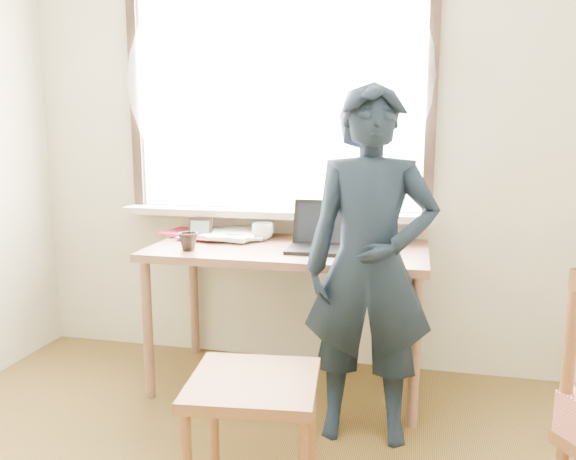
% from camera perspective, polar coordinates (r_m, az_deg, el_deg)
% --- Properties ---
extents(room_shell, '(3.52, 4.02, 2.61)m').
position_cam_1_polar(room_shell, '(1.61, -11.00, 17.93)').
color(room_shell, beige).
rests_on(room_shell, ground).
extents(desk, '(1.48, 0.74, 0.79)m').
position_cam_1_polar(desk, '(3.05, 0.02, -3.20)').
color(desk, brown).
rests_on(desk, ground).
extents(laptop, '(0.37, 0.30, 0.25)m').
position_cam_1_polar(laptop, '(2.96, 3.76, -0.85)').
color(laptop, black).
rests_on(laptop, desk).
extents(mug_white, '(0.17, 0.17, 0.10)m').
position_cam_1_polar(mug_white, '(3.21, -2.60, -0.14)').
color(mug_white, white).
rests_on(mug_white, desk).
extents(mug_dark, '(0.14, 0.14, 0.09)m').
position_cam_1_polar(mug_dark, '(2.97, -10.11, -1.18)').
color(mug_dark, black).
rests_on(mug_dark, desk).
extents(mouse, '(0.09, 0.06, 0.04)m').
position_cam_1_polar(mouse, '(2.86, 9.49, -2.18)').
color(mouse, black).
rests_on(mouse, desk).
extents(desk_clutter, '(0.76, 0.52, 0.04)m').
position_cam_1_polar(desk_clutter, '(3.34, -7.04, -0.30)').
color(desk_clutter, white).
rests_on(desk_clutter, desk).
extents(book_a, '(0.22, 0.30, 0.03)m').
position_cam_1_polar(book_a, '(3.32, -5.54, -0.46)').
color(book_a, white).
rests_on(book_a, desk).
extents(book_b, '(0.30, 0.33, 0.02)m').
position_cam_1_polar(book_b, '(3.21, 7.50, -0.94)').
color(book_b, white).
rests_on(book_b, desk).
extents(picture_frame, '(0.14, 0.03, 0.11)m').
position_cam_1_polar(picture_frame, '(3.27, -8.89, 0.05)').
color(picture_frame, black).
rests_on(picture_frame, desk).
extents(work_chair, '(0.53, 0.51, 0.49)m').
position_cam_1_polar(work_chair, '(2.22, -3.53, -16.62)').
color(work_chair, brown).
rests_on(work_chair, ground).
extents(person, '(0.61, 0.42, 1.61)m').
position_cam_1_polar(person, '(2.55, 8.33, -3.73)').
color(person, black).
rests_on(person, ground).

